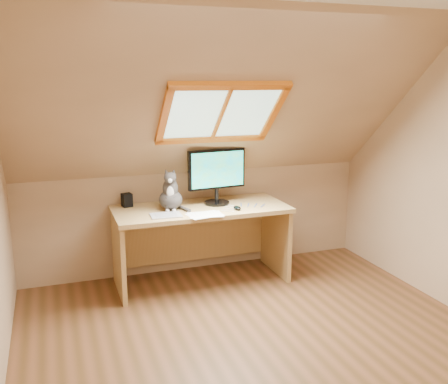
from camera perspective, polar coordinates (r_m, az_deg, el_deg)
name	(u,v)px	position (r m, az deg, el deg)	size (l,w,h in m)	color
ground	(269,352)	(3.75, 5.16, -17.76)	(3.50, 3.50, 0.00)	brown
room_shell	(280,155)	(3.18, 6.38, 4.18)	(3.52, 3.52, 2.41)	tan
desk	(199,228)	(4.76, -2.87, -4.15)	(1.61, 0.70, 0.73)	tan
monitor	(217,173)	(4.68, -0.82, 2.18)	(0.57, 0.24, 0.52)	black
cat	(170,195)	(4.54, -6.14, -0.32)	(0.26, 0.30, 0.39)	#423D3A
desk_speaker	(127,200)	(4.73, -11.04, -0.91)	(0.09, 0.09, 0.12)	black
graphics_tablet	(166,215)	(4.37, -6.64, -2.67)	(0.27, 0.19, 0.01)	#B2B2B7
mouse	(237,208)	(4.54, 1.51, -1.82)	(0.06, 0.11, 0.03)	black
papers	(206,214)	(4.39, -2.12, -2.57)	(0.33, 0.27, 0.00)	white
cables	(243,206)	(4.65, 2.22, -1.65)	(0.51, 0.26, 0.01)	silver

